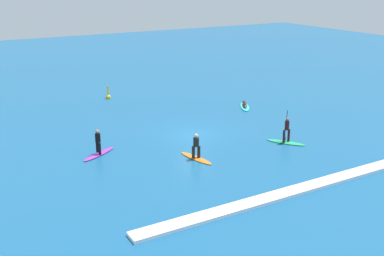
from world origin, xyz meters
The scene contains 7 objects.
ground_plane centered at (0.00, 0.00, 0.00)m, with size 120.00×120.00×0.00m, color #195684.
surfer_on_purple_board centered at (-7.19, -0.44, 0.45)m, with size 2.74×1.94×1.70m.
surfer_on_green_board centered at (4.73, -4.76, 0.47)m, with size 2.01×2.57×2.21m.
surfer_on_teal_board centered at (7.66, 4.05, 0.12)m, with size 2.05×2.79×0.40m.
surfer_on_orange_board centered at (-2.11, -4.18, 0.50)m, with size 1.12×2.82×1.67m.
marker_buoy centered at (-1.61, 12.89, 0.21)m, with size 0.46×0.46×1.33m.
wave_crest centered at (0.00, -10.94, 0.09)m, with size 18.86×0.90×0.18m, color white.
Camera 1 is at (-16.07, -27.84, 11.11)m, focal length 43.90 mm.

